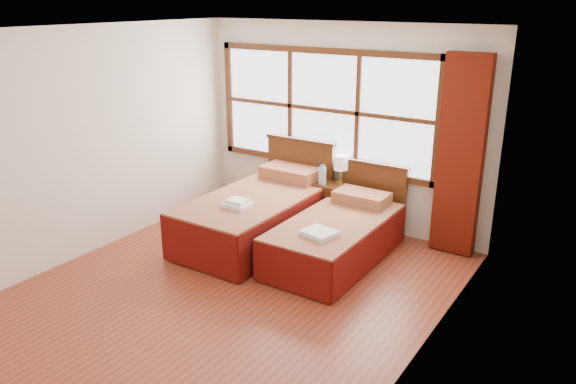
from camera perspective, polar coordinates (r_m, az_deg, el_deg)
The scene contains 15 objects.
floor at distance 5.97m, azimuth -5.31°, elevation -9.64°, with size 4.50×4.50×0.00m, color brown.
ceiling at distance 5.24m, azimuth -6.21°, elevation 16.11°, with size 4.50×4.50×0.00m, color white.
wall_back at distance 7.30m, azimuth 5.43°, elevation 6.67°, with size 4.00×4.00×0.00m, color silver.
wall_left at distance 6.86m, azimuth -18.94°, elevation 4.91°, with size 4.50×4.50×0.00m, color silver.
wall_right at distance 4.55m, azimuth 14.39°, elevation -1.66°, with size 4.50×4.50×0.00m, color silver.
window at distance 7.34m, azimuth 3.59°, elevation 8.39°, with size 3.16×0.06×1.56m.
curtain at distance 6.63m, azimuth 17.13°, elevation 3.45°, with size 0.50×0.16×2.30m, color #601509.
bed_left at distance 7.00m, azimuth -2.88°, elevation -2.12°, with size 1.12×2.16×1.09m.
bed_right at distance 6.48m, azimuth 5.07°, elevation -4.44°, with size 0.96×1.98×0.93m.
nightstand at distance 7.36m, azimuth 4.25°, elevation -1.30°, with size 0.45×0.45×0.60m.
towels_left at distance 6.50m, azimuth -5.15°, elevation -1.17°, with size 0.31×0.27×0.09m.
towels_right at distance 5.93m, azimuth 3.20°, elevation -4.19°, with size 0.38×0.35×0.05m.
lamp at distance 7.22m, azimuth 5.42°, elevation 2.90°, with size 0.19×0.19×0.36m.
bottle_near at distance 7.20m, azimuth 3.38°, elevation 1.70°, with size 0.06×0.06×0.25m.
bottle_far at distance 7.17m, azimuth 3.63°, elevation 1.70°, with size 0.07×0.07×0.26m.
Camera 1 is at (3.30, -4.06, 2.87)m, focal length 35.00 mm.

